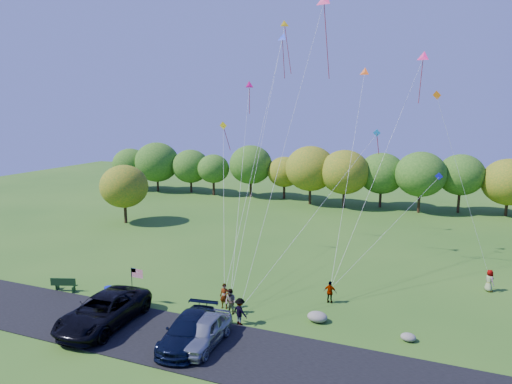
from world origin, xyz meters
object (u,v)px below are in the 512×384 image
flyer_b (230,302)px  park_bench (64,284)px  minivan_dark (103,311)px  flyer_c (240,311)px  flyer_d (330,292)px  flyer_e (489,281)px  trash_barrel (109,293)px  minivan_navy (188,330)px  flyer_a (224,296)px  minivan_silver (204,331)px

flyer_b → park_bench: bearing=-155.2°
minivan_dark → flyer_c: minivan_dark is taller
flyer_d → flyer_e: 12.31m
park_bench → trash_barrel: bearing=-17.7°
flyer_d → park_bench: bearing=18.4°
minivan_dark → flyer_e: 27.34m
minivan_navy → trash_barrel: size_ratio=6.08×
park_bench → trash_barrel: 4.01m
flyer_b → trash_barrel: (-9.07, -1.04, -0.40)m
flyer_a → park_bench: (-12.33, -1.78, -0.31)m
flyer_d → flyer_c: bearing=52.1°
flyer_b → park_bench: size_ratio=0.94×
flyer_c → flyer_d: bearing=-108.1°
flyer_c → park_bench: 14.27m
flyer_c → flyer_e: flyer_c is taller
flyer_e → flyer_d: bearing=88.8°
flyer_b → trash_barrel: 9.14m
park_bench → flyer_c: bearing=-19.2°
minivan_silver → trash_barrel: size_ratio=5.36×
minivan_dark → minivan_silver: 6.90m
minivan_dark → flyer_d: (12.28, 8.69, -0.22)m
minivan_silver → flyer_c: size_ratio=2.78×
minivan_navy → flyer_c: 3.80m
trash_barrel → flyer_e: bearing=24.7°
minivan_navy → trash_barrel: 9.19m
flyer_d → flyer_e: (10.50, 6.44, 0.04)m
flyer_c → flyer_e: (15.01, 11.74, -0.03)m
minivan_navy → trash_barrel: minivan_navy is taller
minivan_dark → flyer_c: (7.76, 3.39, -0.15)m
trash_barrel → flyer_a: bearing=11.4°
flyer_e → flyer_a: bearing=87.7°
flyer_a → flyer_e: 19.67m
minivan_silver → minivan_navy: bearing=-169.7°
flyer_a → park_bench: 12.46m
minivan_dark → minivan_navy: (6.00, 0.02, -0.16)m
flyer_a → flyer_d: flyer_a is taller
minivan_navy → flyer_c: bearing=54.6°
flyer_a → park_bench: flyer_a is taller
flyer_a → flyer_d: 7.36m
minivan_silver → flyer_a: flyer_a is taller
flyer_a → trash_barrel: (-8.32, -1.67, -0.42)m
minivan_navy → flyer_d: (6.28, 8.67, -0.06)m
flyer_b → flyer_d: bearing=55.9°
minivan_silver → flyer_a: (-1.08, 4.96, -0.01)m
minivan_dark → minivan_silver: (6.90, 0.20, -0.14)m
flyer_a → trash_barrel: size_ratio=1.94×
minivan_navy → flyer_b: 4.55m
flyer_b → flyer_d: 7.06m
flyer_b → flyer_d: (5.71, 4.16, -0.06)m
flyer_e → flyer_c: bearing=95.3°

